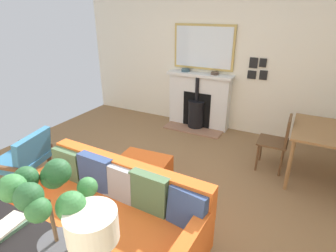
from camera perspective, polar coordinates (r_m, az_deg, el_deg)
name	(u,v)px	position (r m, az deg, el deg)	size (l,w,h in m)	color
ground_plane	(138,199)	(3.50, -6.40, -15.04)	(5.40, 5.49, 0.01)	olive
wall_left	(215,55)	(5.25, 9.84, 14.47)	(0.12, 5.49, 2.76)	silver
fireplace	(198,103)	(5.33, 6.43, 4.84)	(0.59, 1.26, 1.06)	#93664C
mirror_over_mantel	(204,47)	(5.21, 7.48, 16.14)	(0.04, 1.16, 0.81)	tan
mantel_bowl_near	(186,70)	(5.31, 3.71, 11.69)	(0.16, 0.16, 0.05)	#334C56
mantel_bowl_far	(215,73)	(5.11, 9.82, 10.92)	(0.14, 0.14, 0.05)	#47382D
sofa	(109,215)	(2.79, -12.36, -17.90)	(0.98, 1.89, 0.79)	#B2B2B7
ottoman	(140,172)	(3.55, -5.94, -9.70)	(0.73, 0.72, 0.38)	#B2B2B7
armchair_accent	(24,156)	(3.98, -27.99, -5.68)	(0.78, 0.72, 0.74)	brown
console_table	(34,251)	(2.24, -26.42, -22.52)	(0.35, 1.58, 0.73)	black
table_lamp_far_end	(92,228)	(1.57, -15.65, -20.02)	(0.28, 0.28, 0.48)	beige
potted_plant	(50,204)	(1.72, -23.58, -14.86)	(0.43, 0.48, 0.65)	#4C4C51
book_stack	(7,227)	(2.33, -30.83, -17.78)	(0.28, 0.18, 0.05)	#4C7056
dining_table	(324,137)	(4.06, 30.04, -2.04)	(0.98, 0.77, 0.74)	olive
dining_chair_near_fireplace	(279,139)	(4.10, 22.41, -2.54)	(0.40, 0.40, 0.83)	brown
photo_gallery_row	(257,69)	(5.02, 18.31, 11.35)	(0.02, 0.33, 0.37)	black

